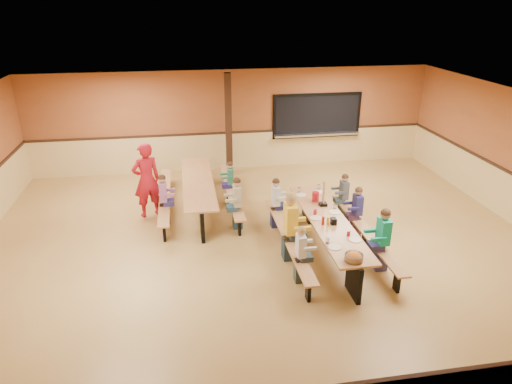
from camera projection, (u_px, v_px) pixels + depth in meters
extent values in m
plane|color=#A0773C|center=(262.00, 246.00, 9.76)|extent=(12.00, 12.00, 0.00)
cube|color=#98542C|center=(233.00, 120.00, 13.70)|extent=(12.00, 0.04, 3.00)
cube|color=#98542C|center=(349.00, 361.00, 4.63)|extent=(12.00, 0.04, 3.00)
cube|color=white|center=(263.00, 107.00, 8.58)|extent=(12.00, 10.00, 0.04)
cube|color=black|center=(317.00, 116.00, 14.05)|extent=(2.60, 0.06, 1.20)
cube|color=silver|center=(317.00, 134.00, 14.19)|extent=(2.70, 0.28, 0.06)
cube|color=black|center=(229.00, 126.00, 13.13)|extent=(0.18, 0.18, 3.00)
cube|color=#B47947|center=(328.00, 221.00, 9.28)|extent=(0.75, 3.60, 0.04)
cube|color=black|center=(354.00, 278.00, 8.02)|extent=(0.08, 0.60, 0.70)
cube|color=black|center=(307.00, 205.00, 10.83)|extent=(0.08, 0.60, 0.70)
cube|color=#B47947|center=(288.00, 236.00, 9.27)|extent=(0.26, 3.60, 0.04)
cube|color=black|center=(288.00, 246.00, 9.36)|extent=(0.06, 0.18, 0.41)
cube|color=#B47947|center=(365.00, 230.00, 9.52)|extent=(0.26, 3.60, 0.04)
cube|color=black|center=(364.00, 239.00, 9.60)|extent=(0.06, 0.18, 0.41)
cube|color=#B47947|center=(198.00, 181.00, 11.25)|extent=(0.75, 3.60, 0.04)
cube|color=black|center=(202.00, 223.00, 9.99)|extent=(0.08, 0.60, 0.70)
cube|color=black|center=(196.00, 173.00, 12.80)|extent=(0.08, 0.60, 0.70)
cube|color=#B47947|center=(165.00, 194.00, 11.24)|extent=(0.26, 3.60, 0.04)
cube|color=black|center=(166.00, 203.00, 11.32)|extent=(0.06, 0.18, 0.41)
cube|color=#B47947|center=(231.00, 190.00, 11.48)|extent=(0.26, 3.60, 0.04)
cube|color=black|center=(231.00, 198.00, 11.57)|extent=(0.06, 0.18, 0.41)
imported|color=#B31422|center=(147.00, 180.00, 10.79)|extent=(0.79, 0.66, 1.84)
cylinder|color=#B11722|center=(315.00, 197.00, 10.06)|extent=(0.16, 0.16, 0.22)
cube|color=black|center=(333.00, 221.00, 9.06)|extent=(0.10, 0.14, 0.13)
cylinder|color=yellow|center=(328.00, 221.00, 9.03)|extent=(0.06, 0.06, 0.17)
cylinder|color=#B2140F|center=(323.00, 221.00, 9.04)|extent=(0.06, 0.06, 0.17)
cube|color=black|center=(323.00, 204.00, 9.89)|extent=(0.16, 0.16, 0.06)
cube|color=#B47947|center=(324.00, 192.00, 9.78)|extent=(0.02, 0.09, 0.50)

